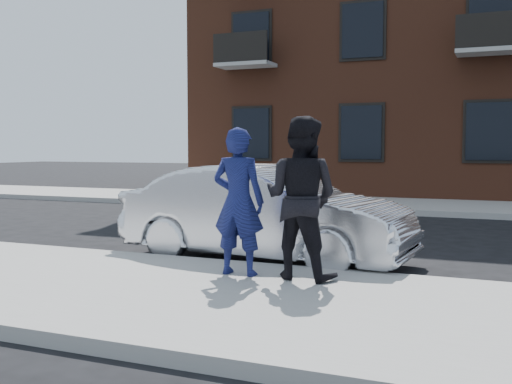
% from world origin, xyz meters
% --- Properties ---
extents(ground, '(100.00, 100.00, 0.00)m').
position_xyz_m(ground, '(0.00, 0.00, 0.00)').
color(ground, black).
rests_on(ground, ground).
extents(near_sidewalk, '(50.00, 3.50, 0.15)m').
position_xyz_m(near_sidewalk, '(0.00, -0.25, 0.07)').
color(near_sidewalk, gray).
rests_on(near_sidewalk, ground).
extents(near_curb, '(50.00, 0.10, 0.15)m').
position_xyz_m(near_curb, '(0.00, 1.55, 0.07)').
color(near_curb, '#999691').
rests_on(near_curb, ground).
extents(far_sidewalk, '(50.00, 3.50, 0.15)m').
position_xyz_m(far_sidewalk, '(0.00, 11.25, 0.07)').
color(far_sidewalk, gray).
rests_on(far_sidewalk, ground).
extents(far_curb, '(50.00, 0.10, 0.15)m').
position_xyz_m(far_curb, '(0.00, 9.45, 0.07)').
color(far_curb, '#999691').
rests_on(far_curb, ground).
extents(silver_sedan, '(4.57, 1.91, 1.47)m').
position_xyz_m(silver_sedan, '(-2.82, 2.41, 0.73)').
color(silver_sedan, silver).
rests_on(silver_sedan, ground).
extents(man_hoodie, '(0.68, 0.51, 1.84)m').
position_xyz_m(man_hoodie, '(-2.54, 0.77, 1.07)').
color(man_hoodie, navy).
rests_on(man_hoodie, near_sidewalk).
extents(man_peacoat, '(1.04, 0.86, 1.97)m').
position_xyz_m(man_peacoat, '(-1.76, 0.89, 1.13)').
color(man_peacoat, black).
rests_on(man_peacoat, near_sidewalk).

